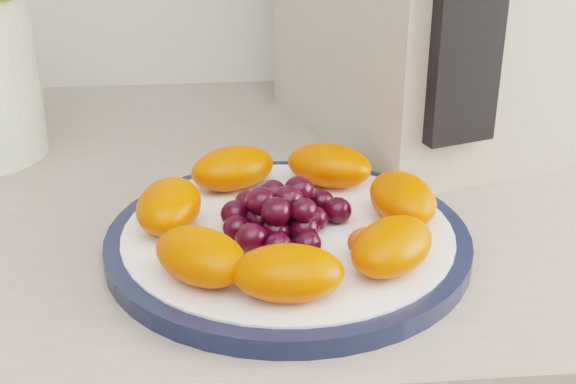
{
  "coord_description": "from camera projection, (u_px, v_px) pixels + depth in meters",
  "views": [
    {
      "loc": [
        0.05,
        0.52,
        1.21
      ],
      "look_at": [
        0.1,
        1.07,
        0.95
      ],
      "focal_mm": 50.0,
      "sensor_mm": 36.0,
      "label": 1
    }
  ],
  "objects": [
    {
      "name": "plate_rim",
      "position": [
        288.0,
        241.0,
        0.62
      ],
      "size": [
        0.28,
        0.28,
        0.01
      ],
      "primitive_type": "cylinder",
      "color": "#111932",
      "rests_on": "counter"
    },
    {
      "name": "plate_face",
      "position": [
        288.0,
        240.0,
        0.62
      ],
      "size": [
        0.26,
        0.26,
        0.02
      ],
      "primitive_type": "cylinder",
      "color": "white",
      "rests_on": "counter"
    },
    {
      "name": "fruit_plate",
      "position": [
        289.0,
        213.0,
        0.61
      ],
      "size": [
        0.24,
        0.24,
        0.04
      ],
      "color": "#D03400",
      "rests_on": "plate_face"
    }
  ]
}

